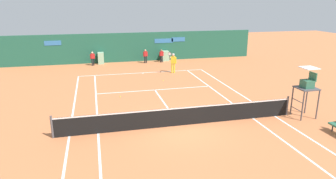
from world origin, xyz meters
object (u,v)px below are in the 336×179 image
object	(u,v)px
ball_kid_right_post	(93,58)
ball_kid_left_post	(145,55)
ball_kid_centre_post	(162,55)
umpire_chair	(307,85)
tennis_ball_by_sideline	(163,80)
player_on_baseline	(173,61)
tennis_ball_mid_court	(120,97)

from	to	relation	value
ball_kid_right_post	ball_kid_left_post	bearing A→B (deg)	168.67
ball_kid_centre_post	ball_kid_right_post	distance (m)	6.67
umpire_chair	ball_kid_right_post	size ratio (longest dim) A/B	2.03
umpire_chair	tennis_ball_by_sideline	size ratio (longest dim) A/B	39.67
ball_kid_right_post	player_on_baseline	bearing A→B (deg)	133.61
ball_kid_right_post	tennis_ball_mid_court	bearing A→B (deg)	87.44
umpire_chair	ball_kid_left_post	bearing A→B (deg)	19.63
tennis_ball_by_sideline	tennis_ball_mid_court	xyz separation A→B (m)	(-3.62, -3.32, 0.00)
tennis_ball_by_sideline	tennis_ball_mid_court	world-z (taller)	same
ball_kid_left_post	ball_kid_right_post	world-z (taller)	ball_kid_left_post
umpire_chair	player_on_baseline	bearing A→B (deg)	19.98
ball_kid_left_post	ball_kid_centre_post	bearing A→B (deg)	173.04
player_on_baseline	ball_kid_centre_post	bearing A→B (deg)	-69.41
ball_kid_centre_post	tennis_ball_by_sideline	distance (m)	7.28
umpire_chair	ball_kid_left_post	distance (m)	17.23
ball_kid_right_post	tennis_ball_mid_court	distance (m)	10.57
umpire_chair	tennis_ball_by_sideline	xyz separation A→B (m)	(-5.61, 9.10, -1.70)
ball_kid_centre_post	ball_kid_right_post	xyz separation A→B (m)	(-6.67, 0.00, 0.02)
ball_kid_right_post	ball_kid_centre_post	bearing A→B (deg)	168.67
umpire_chair	ball_kid_left_post	world-z (taller)	umpire_chair
tennis_ball_mid_court	ball_kid_left_post	bearing A→B (deg)	71.69
player_on_baseline	ball_kid_centre_post	distance (m)	4.67
player_on_baseline	tennis_ball_mid_court	xyz separation A→B (m)	(-5.03, -5.76, -0.96)
player_on_baseline	ball_kid_right_post	bearing A→B (deg)	-14.03
player_on_baseline	tennis_ball_mid_court	size ratio (longest dim) A/B	27.48
ball_kid_right_post	tennis_ball_by_sideline	xyz separation A→B (m)	(5.22, -7.10, -0.73)
umpire_chair	ball_kid_right_post	world-z (taller)	umpire_chair
player_on_baseline	tennis_ball_mid_court	distance (m)	7.71
umpire_chair	tennis_ball_mid_court	bearing A→B (deg)	57.94
umpire_chair	player_on_baseline	distance (m)	12.30
ball_kid_left_post	tennis_ball_mid_court	size ratio (longest dim) A/B	19.83
ball_kid_centre_post	player_on_baseline	bearing A→B (deg)	86.39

